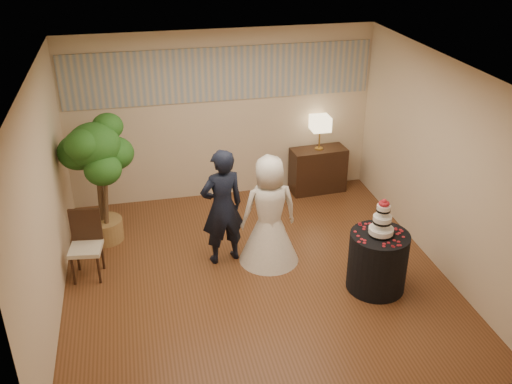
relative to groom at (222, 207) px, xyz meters
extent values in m
cube|color=brown|center=(0.35, -0.47, -0.84)|extent=(5.00, 5.00, 0.00)
cube|color=white|center=(0.35, -0.47, 1.96)|extent=(5.00, 5.00, 0.00)
cube|color=beige|center=(0.35, 2.03, 0.56)|extent=(5.00, 0.06, 2.80)
cube|color=beige|center=(0.35, -2.97, 0.56)|extent=(5.00, 0.06, 2.80)
cube|color=beige|center=(-2.15, -0.47, 0.56)|extent=(0.06, 5.00, 2.80)
cube|color=beige|center=(2.85, -0.47, 0.56)|extent=(0.06, 5.00, 2.80)
cube|color=#9F9F97|center=(0.35, 2.01, 1.26)|extent=(4.90, 0.02, 0.85)
imported|color=black|center=(0.00, 0.00, 0.00)|extent=(0.69, 0.53, 1.67)
imported|color=white|center=(0.62, -0.14, -0.05)|extent=(0.87, 0.87, 1.57)
cylinder|color=black|center=(1.82, -1.08, -0.44)|extent=(0.91, 0.91, 0.80)
cube|color=black|center=(1.96, 1.78, -0.45)|extent=(0.96, 0.48, 0.78)
camera|label=1|loc=(-1.03, -6.69, 3.66)|focal=40.00mm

